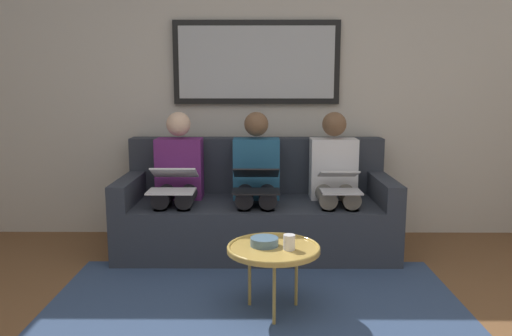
{
  "coord_description": "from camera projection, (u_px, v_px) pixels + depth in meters",
  "views": [
    {
      "loc": [
        -0.02,
        1.94,
        1.37
      ],
      "look_at": [
        0.0,
        -1.7,
        0.75
      ],
      "focal_mm": 35.0,
      "sensor_mm": 36.0,
      "label": 1
    }
  ],
  "objects": [
    {
      "name": "person_left",
      "position": [
        335.0,
        178.0,
        4.06
      ],
      "size": [
        0.38,
        0.58,
        1.14
      ],
      "color": "silver",
      "rests_on": "couch"
    },
    {
      "name": "wall_rear",
      "position": [
        257.0,
        91.0,
        4.49
      ],
      "size": [
        6.0,
        0.12,
        2.6
      ],
      "primitive_type": "cube",
      "color": "beige",
      "rests_on": "ground_plane"
    },
    {
      "name": "person_middle",
      "position": [
        256.0,
        178.0,
        4.06
      ],
      "size": [
        0.38,
        0.58,
        1.14
      ],
      "color": "#235B84",
      "rests_on": "couch"
    },
    {
      "name": "framed_mirror",
      "position": [
        257.0,
        63.0,
        4.36
      ],
      "size": [
        1.46,
        0.05,
        0.72
      ],
      "color": "black"
    },
    {
      "name": "person_right",
      "position": [
        178.0,
        178.0,
        4.06
      ],
      "size": [
        0.38,
        0.58,
        1.14
      ],
      "color": "#66236B",
      "rests_on": "couch"
    },
    {
      "name": "cup",
      "position": [
        289.0,
        242.0,
        2.91
      ],
      "size": [
        0.07,
        0.07,
        0.09
      ],
      "primitive_type": "cylinder",
      "color": "silver",
      "rests_on": "coffee_table"
    },
    {
      "name": "laptop_silver",
      "position": [
        340.0,
        181.0,
        3.82
      ],
      "size": [
        0.3,
        0.36,
        0.15
      ],
      "color": "silver"
    },
    {
      "name": "laptop_white",
      "position": [
        173.0,
        181.0,
        3.84
      ],
      "size": [
        0.35,
        0.39,
        0.17
      ],
      "color": "white"
    },
    {
      "name": "area_rug",
      "position": [
        255.0,
        315.0,
        2.98
      ],
      "size": [
        2.6,
        1.8,
        0.01
      ],
      "primitive_type": "cube",
      "color": "#33476B",
      "rests_on": "ground_plane"
    },
    {
      "name": "bowl",
      "position": [
        264.0,
        242.0,
        2.98
      ],
      "size": [
        0.17,
        0.17,
        0.05
      ],
      "primitive_type": "cylinder",
      "color": "slate",
      "rests_on": "coffee_table"
    },
    {
      "name": "laptop_black",
      "position": [
        256.0,
        181.0,
        3.83
      ],
      "size": [
        0.35,
        0.39,
        0.17
      ],
      "color": "black"
    },
    {
      "name": "coffee_table",
      "position": [
        273.0,
        249.0,
        2.96
      ],
      "size": [
        0.56,
        0.56,
        0.42
      ],
      "color": "tan",
      "rests_on": "ground_plane"
    },
    {
      "name": "couch",
      "position": [
        256.0,
        211.0,
        4.18
      ],
      "size": [
        2.2,
        0.9,
        0.9
      ],
      "color": "#2D333D",
      "rests_on": "ground_plane"
    }
  ]
}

